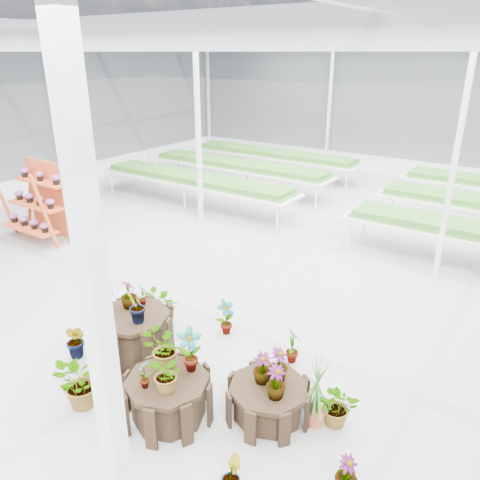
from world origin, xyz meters
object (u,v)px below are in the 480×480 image
Objects in this scene: shelf_rack at (37,202)px; plinth_mid at (168,398)px; plinth_tall at (135,337)px; plinth_low at (268,401)px; bird_table at (58,203)px.

plinth_mid is at bearing -22.42° from shelf_rack.
plinth_tall reaches higher than plinth_mid.
plinth_tall reaches higher than plinth_low.
plinth_low is at bearing -14.90° from shelf_rack.
bird_table reaches higher than plinth_tall.
bird_table is at bearing 153.80° from plinth_mid.
bird_table is at bearing 153.88° from plinth_tall.
bird_table reaches higher than plinth_mid.
shelf_rack is at bearing 157.80° from plinth_mid.
shelf_rack is (-7.58, 1.99, 0.68)m from plinth_low.
plinth_tall is at bearing -12.86° from bird_table.
plinth_mid is 1.05× the size of plinth_low.
plinth_tall is at bearing -177.40° from plinth_low.
plinth_tall is at bearing 153.43° from plinth_mid.
plinth_low is at bearing -5.28° from bird_table.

